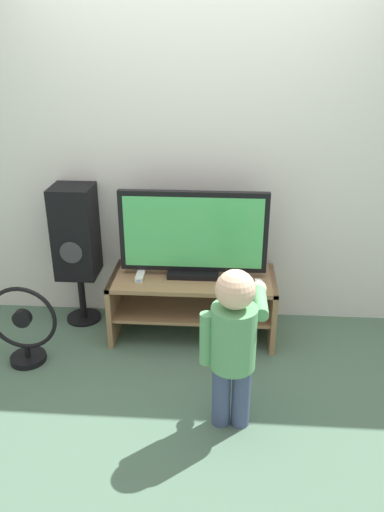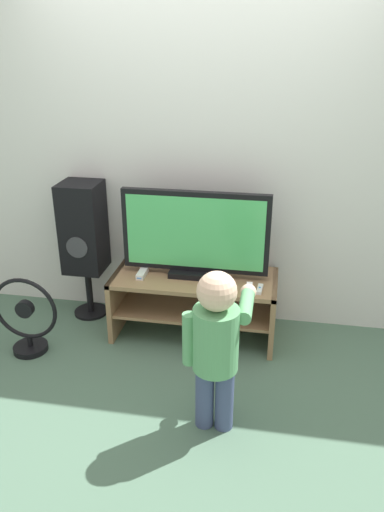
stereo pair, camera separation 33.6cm
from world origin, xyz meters
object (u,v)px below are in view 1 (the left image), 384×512
object	(u,v)px
floor_fan	(24,329)
child	(234,337)
television	(193,235)
remote_primary	(260,286)
speaker_tower	(76,235)
game_console	(140,276)

from	to	relation	value
floor_fan	child	bearing A→B (deg)	-19.66
television	remote_primary	xyz separation A→B (m)	(0.47, -0.16, -0.29)
speaker_tower	floor_fan	xyz separation A→B (m)	(-0.23, -0.57, -0.45)
remote_primary	child	world-z (taller)	child
speaker_tower	floor_fan	size ratio (longest dim) A/B	1.89
remote_primary	child	bearing A→B (deg)	-103.50
speaker_tower	television	bearing A→B (deg)	-7.77
television	remote_primary	distance (m)	0.57
game_console	remote_primary	world-z (taller)	game_console
television	game_console	size ratio (longest dim) A/B	6.26
child	television	bearing A→B (deg)	106.44
television	game_console	world-z (taller)	television
television	floor_fan	xyz separation A→B (m)	(-1.09, -0.45, -0.52)
television	speaker_tower	distance (m)	0.88
floor_fan	television	bearing A→B (deg)	22.51
television	game_console	bearing A→B (deg)	-167.90
game_console	remote_primary	xyz separation A→B (m)	(0.83, -0.08, -0.01)
remote_primary	speaker_tower	xyz separation A→B (m)	(-1.33, 0.28, 0.22)
television	floor_fan	size ratio (longest dim) A/B	1.82
speaker_tower	game_console	bearing A→B (deg)	-21.60
remote_primary	speaker_tower	bearing A→B (deg)	168.13
speaker_tower	child	bearing A→B (deg)	-42.90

